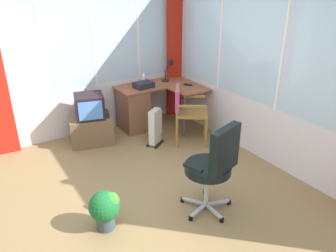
{
  "coord_description": "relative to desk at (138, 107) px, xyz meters",
  "views": [
    {
      "loc": [
        -1.4,
        -2.67,
        2.37
      ],
      "look_at": [
        0.61,
        0.5,
        0.69
      ],
      "focal_mm": 35.25,
      "sensor_mm": 36.0,
      "label": 1
    }
  ],
  "objects": [
    {
      "name": "space_heater",
      "position": [
        -0.04,
        -0.66,
        -0.11
      ],
      "size": [
        0.33,
        0.29,
        0.58
      ],
      "color": "silver",
      "rests_on": "ground"
    },
    {
      "name": "office_chair",
      "position": [
        -0.34,
        -2.41,
        0.21
      ],
      "size": [
        0.63,
        0.56,
        1.05
      ],
      "color": "#B7B7BF",
      "rests_on": "ground"
    },
    {
      "name": "tv_on_stand",
      "position": [
        -0.85,
        -0.1,
        -0.05
      ],
      "size": [
        0.73,
        0.59,
        0.79
      ],
      "color": "brown",
      "rests_on": "ground"
    },
    {
      "name": "paper_tray",
      "position": [
        0.1,
        -0.05,
        0.37
      ],
      "size": [
        0.33,
        0.26,
        0.09
      ],
      "primitive_type": "cube",
      "rotation": [
        0.0,
        0.0,
        0.12
      ],
      "color": "black",
      "rests_on": "desk"
    },
    {
      "name": "wooden_armchair",
      "position": [
        0.39,
        -0.81,
        0.19
      ],
      "size": [
        0.67,
        0.67,
        0.89
      ],
      "color": "olive",
      "rests_on": "ground"
    },
    {
      "name": "east_window_panel",
      "position": [
        1.04,
        -1.99,
        0.9
      ],
      "size": [
        0.07,
        4.63,
        2.6
      ],
      "color": "silver",
      "rests_on": "ground"
    },
    {
      "name": "potted_plant",
      "position": [
        -1.43,
        -2.04,
        -0.15
      ],
      "size": [
        0.32,
        0.32,
        0.43
      ],
      "color": "#3B474E",
      "rests_on": "ground"
    },
    {
      "name": "spray_bottle",
      "position": [
        0.18,
        0.09,
        0.43
      ],
      "size": [
        0.06,
        0.06,
        0.22
      ],
      "color": "silver",
      "rests_on": "desk"
    },
    {
      "name": "desk_lamp",
      "position": [
        0.68,
        0.03,
        0.58
      ],
      "size": [
        0.22,
        0.19,
        0.39
      ],
      "color": "black",
      "rests_on": "desk"
    },
    {
      "name": "ground",
      "position": [
        -0.95,
        -1.99,
        -0.43
      ],
      "size": [
        4.92,
        5.63,
        0.06
      ],
      "primitive_type": "cube",
      "color": "olive"
    },
    {
      "name": "curtain_corner",
      "position": [
        0.91,
        0.23,
        0.85
      ],
      "size": [
        0.32,
        0.11,
        2.5
      ],
      "primitive_type": "cube",
      "rotation": [
        0.0,
        0.0,
        -0.12
      ],
      "color": "red",
      "rests_on": "ground"
    },
    {
      "name": "tv_remote",
      "position": [
        0.78,
        -0.34,
        0.34
      ],
      "size": [
        0.1,
        0.16,
        0.02
      ],
      "primitive_type": "cube",
      "rotation": [
        0.0,
        0.0,
        0.41
      ],
      "color": "black",
      "rests_on": "desk"
    },
    {
      "name": "desk",
      "position": [
        0.0,
        0.0,
        0.0
      ],
      "size": [
        1.3,
        1.04,
        0.73
      ],
      "color": "brown",
      "rests_on": "ground"
    },
    {
      "name": "north_window_panel",
      "position": [
        -0.95,
        0.36,
        0.9
      ],
      "size": [
        3.92,
        0.07,
        2.6
      ],
      "color": "silver",
      "rests_on": "ground"
    }
  ]
}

